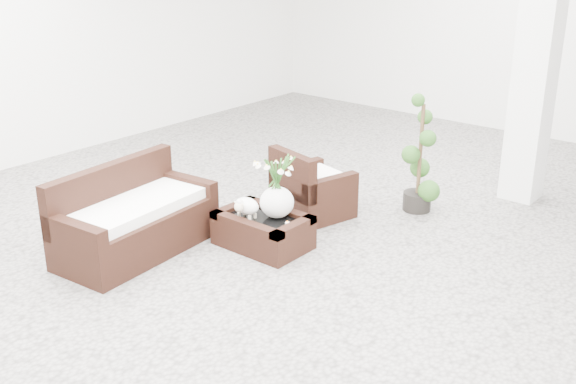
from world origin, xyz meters
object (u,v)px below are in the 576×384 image
Objects in this scene: coffee_table at (263,232)px; loveseat at (135,211)px; topiary at (420,155)px; armchair at (313,182)px.

loveseat is at bearing -134.86° from coffee_table.
topiary is (1.58, 2.71, 0.23)m from loveseat.
topiary is at bearing -35.35° from loveseat.
loveseat is (-0.87, -0.88, 0.27)m from coffee_table.
coffee_table is 1.01m from armchair.
coffee_table is 1.27m from loveseat.
armchair reaches higher than coffee_table.
topiary is (0.71, 1.83, 0.50)m from coffee_table.
loveseat is at bearing -120.27° from topiary.
topiary reaches higher than coffee_table.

